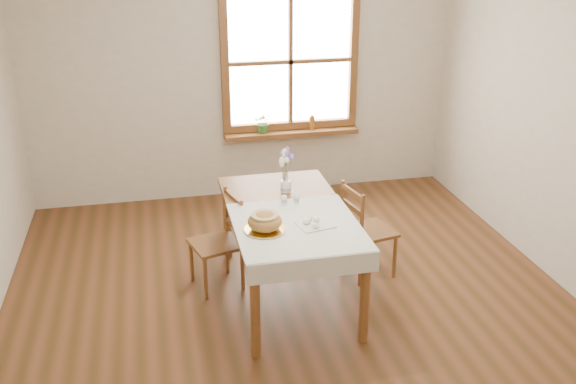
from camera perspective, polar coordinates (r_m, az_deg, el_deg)
name	(u,v)px	position (r m, az deg, el deg)	size (l,w,h in m)	color
ground	(296,314)	(5.05, 0.74, -10.78)	(5.00, 5.00, 0.00)	brown
room_walls	(298,98)	(4.34, 0.86, 8.35)	(4.60, 5.10, 2.65)	beige
window	(290,62)	(6.85, 0.20, 11.52)	(1.46, 0.08, 1.46)	brown
window_sill	(292,133)	(6.98, 0.31, 5.28)	(1.46, 0.20, 0.05)	brown
dining_table	(288,220)	(4.97, 0.00, -2.50)	(0.90, 1.60, 0.75)	brown
table_linen	(297,226)	(4.67, 0.80, -3.05)	(0.91, 0.99, 0.01)	silver
chair_left	(216,242)	(5.24, -6.46, -4.48)	(0.37, 0.39, 0.80)	brown
chair_right	(369,229)	(5.44, 7.21, -3.32)	(0.38, 0.40, 0.82)	brown
bread_plate	(265,230)	(4.59, -2.06, -3.37)	(0.29, 0.29, 0.02)	silver
bread_loaf	(265,220)	(4.55, -2.07, -2.52)	(0.25, 0.25, 0.14)	#AF7D3E
egg_napkin	(315,224)	(4.67, 2.42, -2.90)	(0.25, 0.21, 0.01)	silver
eggs	(315,221)	(4.66, 2.43, -2.60)	(0.19, 0.17, 0.04)	white
salt_shaker	(284,200)	(4.99, -0.34, -0.71)	(0.04, 0.04, 0.08)	silver
pepper_shaker	(296,199)	(5.01, 0.76, -0.60)	(0.04, 0.04, 0.08)	silver
flower_vase	(286,187)	(5.23, -0.20, 0.42)	(0.09, 0.09, 0.10)	silver
lavender_bouquet	(286,165)	(5.16, -0.20, 2.39)	(0.15, 0.15, 0.29)	#6D589D
potted_plant	(264,125)	(6.89, -2.19, 5.98)	(0.20, 0.22, 0.17)	#3A7830
amber_bottle	(312,122)	(7.00, 2.15, 6.22)	(0.06, 0.06, 0.16)	#9B601C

